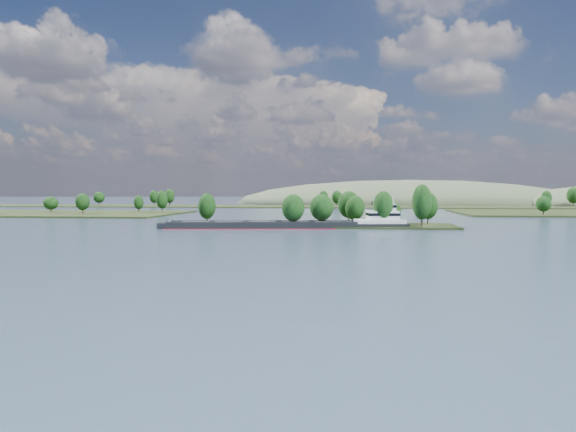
# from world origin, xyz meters

# --- Properties ---
(ground) EXTENTS (1800.00, 1800.00, 0.00)m
(ground) POSITION_xyz_m (0.00, 120.00, 0.00)
(ground) COLOR #36475D
(ground) RESTS_ON ground
(tree_island) EXTENTS (100.00, 32.22, 15.80)m
(tree_island) POSITION_xyz_m (7.65, 178.95, 4.23)
(tree_island) COLOR black
(tree_island) RESTS_ON ground
(back_shoreline) EXTENTS (900.00, 60.00, 15.50)m
(back_shoreline) POSITION_xyz_m (8.04, 399.74, 0.73)
(back_shoreline) COLOR black
(back_shoreline) RESTS_ON ground
(hill_west) EXTENTS (320.00, 160.00, 44.00)m
(hill_west) POSITION_xyz_m (60.00, 500.00, 0.00)
(hill_west) COLOR #435037
(hill_west) RESTS_ON ground
(cargo_barge) EXTENTS (86.07, 22.91, 11.56)m
(cargo_barge) POSITION_xyz_m (-3.89, 168.57, 1.46)
(cargo_barge) COLOR black
(cargo_barge) RESTS_ON ground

